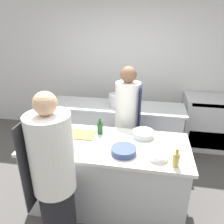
{
  "coord_description": "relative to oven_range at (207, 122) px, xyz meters",
  "views": [
    {
      "loc": [
        0.47,
        -2.16,
        2.2
      ],
      "look_at": [
        0.0,
        0.35,
        1.13
      ],
      "focal_mm": 35.0,
      "sensor_mm": 36.0,
      "label": 1
    }
  ],
  "objects": [
    {
      "name": "ground_plane",
      "position": [
        -1.53,
        -1.75,
        -0.48
      ],
      "size": [
        16.0,
        16.0,
        0.0
      ],
      "primitive_type": "plane",
      "color": "#4C4947"
    },
    {
      "name": "wall_back",
      "position": [
        -1.53,
        0.38,
        0.92
      ],
      "size": [
        8.0,
        0.06,
        2.8
      ],
      "color": "silver",
      "rests_on": "ground_plane"
    },
    {
      "name": "prep_counter",
      "position": [
        -1.53,
        -1.75,
        -0.03
      ],
      "size": [
        1.91,
        0.83,
        0.88
      ],
      "color": "#B7BABC",
      "rests_on": "ground_plane"
    },
    {
      "name": "pass_counter",
      "position": [
        -1.64,
        -0.51,
        -0.03
      ],
      "size": [
        2.32,
        0.63,
        0.88
      ],
      "color": "#B7BABC",
      "rests_on": "ground_plane"
    },
    {
      "name": "oven_range",
      "position": [
        0.0,
        0.0,
        0.0
      ],
      "size": [
        0.87,
        0.66,
        0.95
      ],
      "color": "#B7BABC",
      "rests_on": "ground_plane"
    },
    {
      "name": "chef_at_prep_near",
      "position": [
        -1.87,
        -2.44,
        0.38
      ],
      "size": [
        0.4,
        0.38,
        1.71
      ],
      "rotation": [
        0.0,
        0.0,
        1.61
      ],
      "color": "black",
      "rests_on": "ground_plane"
    },
    {
      "name": "chef_at_stove",
      "position": [
        -1.37,
        -1.02,
        0.35
      ],
      "size": [
        0.37,
        0.35,
        1.65
      ],
      "rotation": [
        0.0,
        0.0,
        -1.55
      ],
      "color": "black",
      "rests_on": "ground_plane"
    },
    {
      "name": "bottle_olive_oil",
      "position": [
        -0.77,
        -2.05,
        0.49
      ],
      "size": [
        0.07,
        0.07,
        0.2
      ],
      "color": "#B2A84C",
      "rests_on": "prep_counter"
    },
    {
      "name": "bottle_vinegar",
      "position": [
        -1.66,
        -1.53,
        0.49
      ],
      "size": [
        0.07,
        0.07,
        0.21
      ],
      "color": "#19471E",
      "rests_on": "prep_counter"
    },
    {
      "name": "bottle_wine",
      "position": [
        -1.86,
        -2.01,
        0.51
      ],
      "size": [
        0.07,
        0.07,
        0.25
      ],
      "color": "silver",
      "rests_on": "prep_counter"
    },
    {
      "name": "bowl_mixing_large",
      "position": [
        -1.3,
        -1.92,
        0.44
      ],
      "size": [
        0.28,
        0.28,
        0.07
      ],
      "color": "navy",
      "rests_on": "prep_counter"
    },
    {
      "name": "bowl_prep_small",
      "position": [
        -1.12,
        -1.51,
        0.45
      ],
      "size": [
        0.27,
        0.27,
        0.08
      ],
      "color": "#B7BABC",
      "rests_on": "prep_counter"
    },
    {
      "name": "bowl_ceramic_blue",
      "position": [
        -0.94,
        -1.95,
        0.44
      ],
      "size": [
        0.2,
        0.2,
        0.06
      ],
      "color": "white",
      "rests_on": "prep_counter"
    },
    {
      "name": "cup",
      "position": [
        -2.35,
        -1.71,
        0.45
      ],
      "size": [
        0.08,
        0.08,
        0.08
      ],
      "color": "#33477F",
      "rests_on": "prep_counter"
    },
    {
      "name": "cutting_board",
      "position": [
        -1.92,
        -1.61,
        0.41
      ],
      "size": [
        0.41,
        0.25,
        0.01
      ],
      "color": "olive",
      "rests_on": "prep_counter"
    },
    {
      "name": "stockpot",
      "position": [
        -1.63,
        -0.54,
        0.51
      ],
      "size": [
        0.22,
        0.22,
        0.21
      ],
      "color": "#B7BABC",
      "rests_on": "pass_counter"
    }
  ]
}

